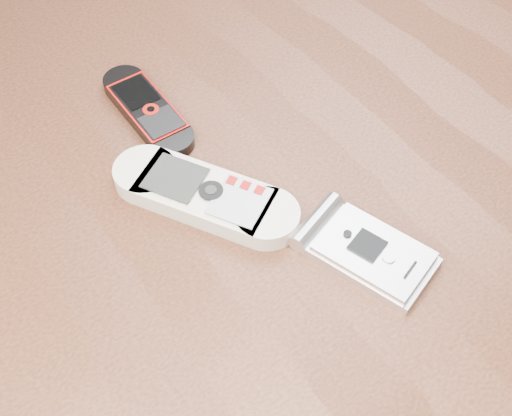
% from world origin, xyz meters
% --- Properties ---
extents(table, '(1.20, 0.80, 0.75)m').
position_xyz_m(table, '(0.00, 0.00, 0.64)').
color(table, black).
rests_on(table, ground).
extents(nokia_white, '(0.13, 0.17, 0.02)m').
position_xyz_m(nokia_white, '(-0.02, 0.04, 0.76)').
color(nokia_white, silver).
rests_on(nokia_white, table).
extents(nokia_black_red, '(0.04, 0.13, 0.01)m').
position_xyz_m(nokia_black_red, '(-0.01, 0.15, 0.76)').
color(nokia_black_red, black).
rests_on(nokia_black_red, table).
extents(motorola_razr, '(0.09, 0.12, 0.02)m').
position_xyz_m(motorola_razr, '(0.05, -0.09, 0.76)').
color(motorola_razr, silver).
rests_on(motorola_razr, table).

